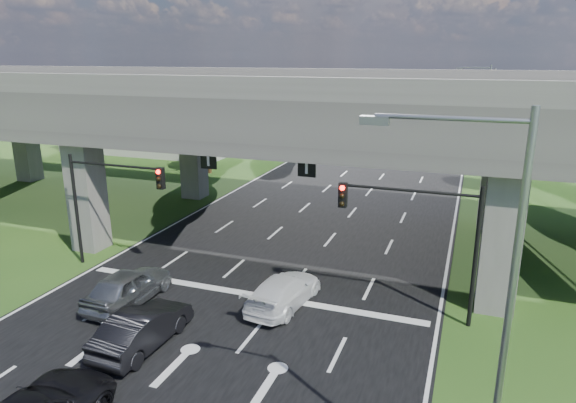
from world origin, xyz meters
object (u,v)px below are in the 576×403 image
Objects in this scene: car_white at (284,291)px; car_dark at (143,328)px; streetlight_beyond at (483,107)px; car_silver at (128,286)px; signal_left at (107,192)px; streetlight_far at (483,126)px; streetlight_near at (489,304)px; signal_right at (422,225)px.

car_dark is at bearing 58.56° from car_white.
streetlight_beyond is 42.13m from car_silver.
streetlight_far is (17.92, 20.06, 1.66)m from signal_left.
streetlight_far is at bearing 90.00° from streetlight_near.
streetlight_far reaches higher than car_white.
car_silver reaches higher than car_dark.
streetlight_far is at bearing 48.22° from signal_left.
streetlight_near is at bearing -90.00° from streetlight_beyond.
streetlight_near is at bearing 138.21° from car_white.
signal_left reaches higher than car_dark.
signal_left is (-15.65, 0.00, 0.00)m from signal_right.
signal_right is 36.17m from streetlight_beyond.
signal_left is 1.23× the size of car_white.
car_white is at bearing -110.81° from streetlight_far.
streetlight_beyond is 2.13× the size of car_dark.
car_silver is 3.96m from car_dark.
car_dark is at bearing -148.33° from signal_right.
streetlight_near is 1.00× the size of streetlight_beyond.
signal_right is 1.23× the size of car_white.
car_white is (-5.71, -0.94, -3.45)m from signal_right.
streetlight_near is 13.07m from car_white.
streetlight_far is 1.00× the size of streetlight_beyond.
car_dark is (6.02, -5.94, -3.38)m from signal_left.
signal_left is 0.60× the size of streetlight_beyond.
streetlight_beyond is at bearing 90.00° from streetlight_near.
signal_left is at bearing -42.98° from car_dark.
car_dark is 6.35m from car_white.
signal_right reaches higher than car_white.
signal_left is 1.28× the size of car_dark.
car_dark is (-11.90, -42.00, -5.04)m from streetlight_beyond.
car_dark is (-9.62, -5.94, -3.38)m from signal_right.
streetlight_near reaches higher than car_white.
signal_right is 0.60× the size of streetlight_beyond.
streetlight_near is 2.06× the size of car_white.
signal_left is 0.60× the size of streetlight_near.
streetlight_far is at bearing -112.98° from car_dark.
signal_right is at bearing -96.47° from streetlight_far.
streetlight_beyond reaches higher than car_dark.
streetlight_near is (17.92, -9.94, 1.66)m from signal_left.
streetlight_beyond is (2.27, 36.06, 1.66)m from signal_right.
car_dark is at bearing -44.59° from signal_left.
car_dark is (2.78, -2.82, -0.04)m from car_silver.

